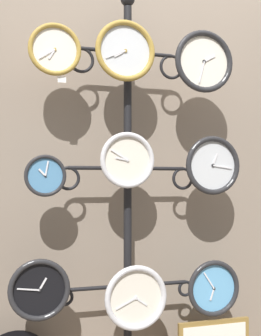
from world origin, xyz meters
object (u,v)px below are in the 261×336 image
object	(u,v)px
clock_top_right	(204,62)
clock_bottom_center	(136,298)
clock_bottom_right	(213,288)
clock_middle_center	(127,160)
display_stand	(128,235)
clock_middle_right	(213,165)
clock_middle_left	(45,176)
clock_top_center	(125,51)
clock_top_left	(55,50)
clock_bottom_left	(39,290)

from	to	relation	value
clock_top_right	clock_bottom_center	size ratio (longest dim) A/B	1.02
clock_top_right	clock_bottom_right	xyz separation A→B (m)	(0.07, 0.03, -1.18)
clock_top_right	clock_middle_center	size ratio (longest dim) A/B	1.17
display_stand	clock_top_right	size ratio (longest dim) A/B	6.45
clock_middle_right	clock_middle_left	bearing A→B (deg)	-179.59
clock_middle_left	clock_middle_center	size ratio (longest dim) A/B	0.71
clock_bottom_center	clock_bottom_right	size ratio (longest dim) A/B	1.09
clock_top_center	clock_middle_center	distance (m)	0.54
clock_top_center	clock_middle_right	bearing A→B (deg)	1.37
clock_middle_left	clock_bottom_center	xyz separation A→B (m)	(0.44, -0.02, -0.60)
clock_middle_center	clock_bottom_center	distance (m)	0.67
clock_middle_left	clock_bottom_right	size ratio (longest dim) A/B	0.68
clock_middle_center	clock_middle_left	bearing A→B (deg)	179.31
clock_middle_center	clock_bottom_right	xyz separation A→B (m)	(0.47, 0.01, -0.66)
clock_bottom_right	clock_bottom_center	bearing A→B (deg)	-176.55
display_stand	clock_top_left	distance (m)	0.99
clock_bottom_left	clock_top_center	bearing A→B (deg)	-1.54
clock_top_center	clock_middle_left	world-z (taller)	clock_top_center
clock_bottom_center	clock_middle_right	bearing A→B (deg)	3.96
clock_top_center	clock_bottom_right	bearing A→B (deg)	0.91
display_stand	clock_middle_center	xyz separation A→B (m)	(-0.03, -0.09, 0.38)
clock_middle_right	clock_bottom_right	xyz separation A→B (m)	(-0.00, -0.00, -0.64)
clock_top_left	clock_middle_right	distance (m)	0.99
clock_middle_left	clock_bottom_center	distance (m)	0.74
clock_top_center	clock_bottom_right	xyz separation A→B (m)	(0.48, 0.01, -1.21)
display_stand	clock_top_left	bearing A→B (deg)	-167.21
clock_top_center	clock_top_right	world-z (taller)	clock_top_center
clock_top_right	clock_middle_center	bearing A→B (deg)	176.37
clock_top_right	clock_middle_left	xyz separation A→B (m)	(-0.81, 0.03, -0.59)
clock_middle_right	clock_bottom_left	xyz separation A→B (m)	(-0.90, -0.00, -0.59)
display_stand	clock_bottom_left	bearing A→B (deg)	-169.86
display_stand	clock_middle_center	world-z (taller)	display_stand
clock_top_right	clock_bottom_left	bearing A→B (deg)	177.50
clock_top_right	clock_middle_left	distance (m)	1.00
clock_middle_center	clock_bottom_right	world-z (taller)	clock_middle_center
clock_middle_left	clock_middle_center	xyz separation A→B (m)	(0.40, -0.00, 0.08)
clock_top_left	clock_bottom_left	distance (m)	1.13
clock_middle_center	clock_bottom_right	bearing A→B (deg)	0.86
clock_middle_center	clock_middle_right	distance (m)	0.47
clock_middle_left	clock_bottom_left	bearing A→B (deg)	166.69
clock_middle_left	clock_middle_right	bearing A→B (deg)	0.41
clock_top_right	clock_middle_left	size ratio (longest dim) A/B	1.65
clock_middle_center	clock_middle_right	world-z (taller)	clock_middle_center
clock_top_left	clock_top_center	bearing A→B (deg)	-0.68
clock_middle_left	clock_bottom_left	world-z (taller)	clock_middle_left
display_stand	clock_bottom_right	bearing A→B (deg)	-10.88
clock_top_right	clock_bottom_center	distance (m)	1.25
clock_top_right	clock_middle_right	world-z (taller)	clock_top_right
clock_middle_left	clock_bottom_right	xyz separation A→B (m)	(0.87, 0.00, -0.58)
clock_top_left	clock_middle_right	xyz separation A→B (m)	(0.83, 0.01, -0.54)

